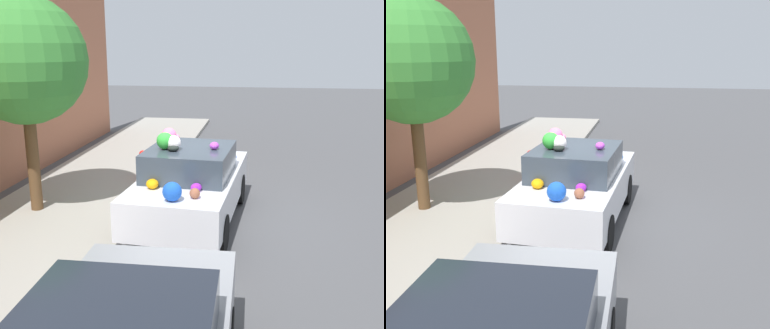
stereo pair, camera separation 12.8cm
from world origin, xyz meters
TOP-DOWN VIEW (x-y plane):
  - ground_plane at (0.00, 0.00)m, footprint 60.00×60.00m
  - sidewalk_curb at (0.00, 2.70)m, footprint 24.00×3.20m
  - street_tree at (-0.17, 3.23)m, footprint 2.42×2.42m
  - fire_hydrant at (2.39, 1.67)m, footprint 0.20×0.20m
  - art_car at (-0.03, 0.05)m, footprint 4.09×1.99m

SIDE VIEW (x-z plane):
  - ground_plane at x=0.00m, z-range 0.00..0.00m
  - sidewalk_curb at x=0.00m, z-range 0.00..0.12m
  - fire_hydrant at x=2.39m, z-range 0.12..0.82m
  - art_car at x=-0.03m, z-range -0.12..1.71m
  - street_tree at x=-0.17m, z-range 0.99..5.17m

